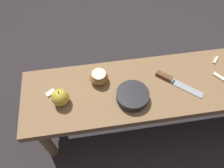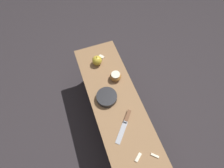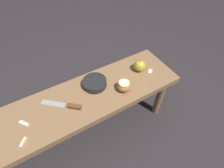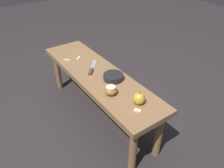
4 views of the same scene
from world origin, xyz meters
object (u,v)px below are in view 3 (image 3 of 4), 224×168
(apple_whole, at_px, (140,66))
(bowl, at_px, (95,83))
(wooden_bench, at_px, (80,106))
(knife, at_px, (67,106))
(apple_cut, at_px, (124,86))

(apple_whole, xyz_separation_m, bowl, (0.31, -0.03, -0.02))
(wooden_bench, distance_m, apple_whole, 0.45)
(wooden_bench, relative_size, knife, 6.52)
(knife, relative_size, apple_cut, 2.30)
(knife, height_order, bowl, bowl)
(apple_whole, relative_size, apple_cut, 1.02)
(apple_cut, height_order, bowl, apple_cut)
(apple_whole, height_order, apple_cut, apple_whole)
(wooden_bench, height_order, bowl, bowl)
(knife, relative_size, bowl, 1.33)
(knife, relative_size, apple_whole, 2.26)
(bowl, bearing_deg, knife, 17.34)
(wooden_bench, xyz_separation_m, knife, (0.07, 0.01, 0.07))
(wooden_bench, distance_m, knife, 0.10)
(wooden_bench, bearing_deg, apple_whole, -177.03)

